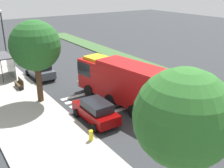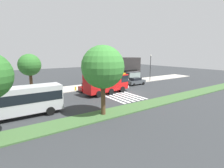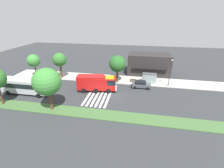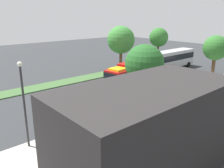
{
  "view_description": "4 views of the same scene",
  "coord_description": "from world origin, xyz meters",
  "px_view_note": "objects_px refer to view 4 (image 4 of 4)",
  "views": [
    {
      "loc": [
        -20.86,
        13.7,
        9.69
      ],
      "look_at": [
        -2.79,
        1.37,
        1.32
      ],
      "focal_mm": 42.23,
      "sensor_mm": 36.0,
      "label": 1
    },
    {
      "loc": [
        -19.84,
        -23.53,
        7.15
      ],
      "look_at": [
        -3.16,
        0.99,
        1.72
      ],
      "focal_mm": 26.85,
      "sensor_mm": 36.0,
      "label": 2
    },
    {
      "loc": [
        5.01,
        -28.97,
        16.18
      ],
      "look_at": [
        -0.5,
        1.83,
        1.8
      ],
      "focal_mm": 24.34,
      "sensor_mm": 36.0,
      "label": 3
    },
    {
      "loc": [
        18.28,
        23.12,
        10.02
      ],
      "look_at": [
        -0.57,
        1.23,
        1.39
      ],
      "focal_mm": 37.67,
      "sensor_mm": 36.0,
      "label": 4
    }
  ],
  "objects_px": {
    "bench_near_shelter": "(119,115)",
    "fire_hydrant": "(180,89)",
    "fire_truck": "(131,75)",
    "median_tree_far_west": "(159,38)",
    "sidewalk_tree_center": "(144,64)",
    "transit_bus": "(172,58)",
    "sidewalk_tree_west": "(216,48)",
    "bus_stop_shelter": "(84,114)",
    "parked_car_west": "(159,87)",
    "parked_car_mid": "(85,109)",
    "median_tree_west": "(121,40)",
    "street_lamp": "(24,99)"
  },
  "relations": [
    {
      "from": "fire_hydrant",
      "to": "median_tree_far_west",
      "type": "bearing_deg",
      "value": -132.27
    },
    {
      "from": "parked_car_west",
      "to": "median_tree_far_west",
      "type": "relative_size",
      "value": 0.59
    },
    {
      "from": "bus_stop_shelter",
      "to": "street_lamp",
      "type": "distance_m",
      "value": 5.18
    },
    {
      "from": "median_tree_west",
      "to": "median_tree_far_west",
      "type": "bearing_deg",
      "value": 180.0
    },
    {
      "from": "bus_stop_shelter",
      "to": "bench_near_shelter",
      "type": "xyz_separation_m",
      "value": [
        -4.0,
        -0.02,
        -1.3
      ]
    },
    {
      "from": "median_tree_far_west",
      "to": "fire_hydrant",
      "type": "distance_m",
      "value": 19.61
    },
    {
      "from": "parked_car_west",
      "to": "sidewalk_tree_center",
      "type": "distance_m",
      "value": 7.31
    },
    {
      "from": "sidewalk_tree_center",
      "to": "fire_hydrant",
      "type": "bearing_deg",
      "value": -176.36
    },
    {
      "from": "fire_truck",
      "to": "street_lamp",
      "type": "height_order",
      "value": "street_lamp"
    },
    {
      "from": "median_tree_west",
      "to": "fire_hydrant",
      "type": "relative_size",
      "value": 11.35
    },
    {
      "from": "parked_car_west",
      "to": "median_tree_west",
      "type": "xyz_separation_m",
      "value": [
        -4.48,
        -12.35,
        4.77
      ]
    },
    {
      "from": "sidewalk_tree_west",
      "to": "sidewalk_tree_center",
      "type": "height_order",
      "value": "sidewalk_tree_west"
    },
    {
      "from": "parked_car_mid",
      "to": "fire_hydrant",
      "type": "relative_size",
      "value": 6.39
    },
    {
      "from": "median_tree_west",
      "to": "fire_hydrant",
      "type": "bearing_deg",
      "value": 80.87
    },
    {
      "from": "parked_car_mid",
      "to": "bus_stop_shelter",
      "type": "bearing_deg",
      "value": 53.86
    },
    {
      "from": "sidewalk_tree_center",
      "to": "median_tree_far_west",
      "type": "relative_size",
      "value": 0.96
    },
    {
      "from": "fire_truck",
      "to": "median_tree_far_west",
      "type": "xyz_separation_m",
      "value": [
        -16.89,
        -8.95,
        3.35
      ]
    },
    {
      "from": "parked_car_mid",
      "to": "parked_car_west",
      "type": "bearing_deg",
      "value": 178.84
    },
    {
      "from": "fire_truck",
      "to": "bus_stop_shelter",
      "type": "distance_m",
      "value": 13.39
    },
    {
      "from": "fire_hydrant",
      "to": "fire_truck",
      "type": "bearing_deg",
      "value": -51.04
    },
    {
      "from": "street_lamp",
      "to": "median_tree_west",
      "type": "xyz_separation_m",
      "value": [
        -22.83,
        -14.14,
        1.58
      ]
    },
    {
      "from": "transit_bus",
      "to": "parked_car_west",
      "type": "bearing_deg",
      "value": -150.38
    },
    {
      "from": "parked_car_mid",
      "to": "transit_bus",
      "type": "relative_size",
      "value": 0.42
    },
    {
      "from": "transit_bus",
      "to": "sidewalk_tree_west",
      "type": "relative_size",
      "value": 1.53
    },
    {
      "from": "fire_truck",
      "to": "fire_hydrant",
      "type": "relative_size",
      "value": 13.08
    },
    {
      "from": "street_lamp",
      "to": "transit_bus",
      "type": "bearing_deg",
      "value": -163.57
    },
    {
      "from": "street_lamp",
      "to": "sidewalk_tree_center",
      "type": "bearing_deg",
      "value": 178.2
    },
    {
      "from": "street_lamp",
      "to": "fire_hydrant",
      "type": "xyz_separation_m",
      "value": [
        -20.57,
        -0.1,
        -3.56
      ]
    },
    {
      "from": "parked_car_west",
      "to": "parked_car_mid",
      "type": "height_order",
      "value": "parked_car_mid"
    },
    {
      "from": "sidewalk_tree_center",
      "to": "transit_bus",
      "type": "bearing_deg",
      "value": -152.79
    },
    {
      "from": "parked_car_west",
      "to": "transit_bus",
      "type": "distance_m",
      "value": 15.33
    },
    {
      "from": "parked_car_mid",
      "to": "transit_bus",
      "type": "xyz_separation_m",
      "value": [
        -25.07,
        -7.53,
        1.17
      ]
    },
    {
      "from": "median_tree_far_west",
      "to": "median_tree_west",
      "type": "relative_size",
      "value": 0.91
    },
    {
      "from": "transit_bus",
      "to": "fire_hydrant",
      "type": "bearing_deg",
      "value": -140.1
    },
    {
      "from": "sidewalk_tree_west",
      "to": "bench_near_shelter",
      "type": "bearing_deg",
      "value": 1.78
    },
    {
      "from": "transit_bus",
      "to": "sidewalk_tree_west",
      "type": "bearing_deg",
      "value": -109.67
    },
    {
      "from": "fire_hydrant",
      "to": "bus_stop_shelter",
      "type": "bearing_deg",
      "value": 4.05
    },
    {
      "from": "fire_truck",
      "to": "median_tree_west",
      "type": "distance_m",
      "value": 11.55
    },
    {
      "from": "sidewalk_tree_center",
      "to": "median_tree_far_west",
      "type": "distance_m",
      "value": 25.24
    },
    {
      "from": "sidewalk_tree_west",
      "to": "fire_hydrant",
      "type": "distance_m",
      "value": 8.96
    },
    {
      "from": "sidewalk_tree_west",
      "to": "sidewalk_tree_center",
      "type": "bearing_deg",
      "value": 0.0
    },
    {
      "from": "median_tree_far_west",
      "to": "fire_hydrant",
      "type": "bearing_deg",
      "value": 47.73
    },
    {
      "from": "bench_near_shelter",
      "to": "median_tree_west",
      "type": "distance_m",
      "value": 21.39
    },
    {
      "from": "fire_truck",
      "to": "parked_car_west",
      "type": "height_order",
      "value": "fire_truck"
    },
    {
      "from": "fire_truck",
      "to": "bus_stop_shelter",
      "type": "bearing_deg",
      "value": 19.39
    },
    {
      "from": "bench_near_shelter",
      "to": "fire_hydrant",
      "type": "bearing_deg",
      "value": -174.72
    },
    {
      "from": "sidewalk_tree_west",
      "to": "sidewalk_tree_center",
      "type": "distance_m",
      "value": 15.43
    },
    {
      "from": "fire_truck",
      "to": "median_tree_far_west",
      "type": "distance_m",
      "value": 19.4
    },
    {
      "from": "transit_bus",
      "to": "bus_stop_shelter",
      "type": "xyz_separation_m",
      "value": [
        27.05,
        10.36,
        -0.16
      ]
    },
    {
      "from": "median_tree_west",
      "to": "sidewalk_tree_west",
      "type": "bearing_deg",
      "value": 110.1
    }
  ]
}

